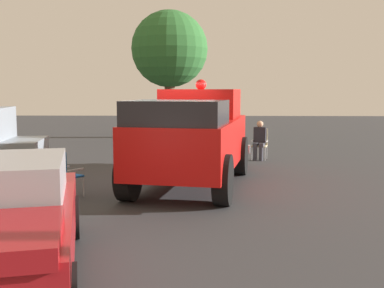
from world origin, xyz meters
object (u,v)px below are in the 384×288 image
vintage_fire_truck (194,136)px  spectator_seated (259,139)px  lawn_chair_near_truck (260,142)px  oak_tree_left (170,50)px  lawn_chair_by_car (64,171)px

vintage_fire_truck → spectator_seated: size_ratio=4.83×
vintage_fire_truck → lawn_chair_near_truck: size_ratio=6.11×
lawn_chair_near_truck → oak_tree_left: bearing=-63.2°
lawn_chair_near_truck → oak_tree_left: 8.73m
vintage_fire_truck → lawn_chair_near_truck: vintage_fire_truck is taller
vintage_fire_truck → lawn_chair_near_truck: 4.76m
oak_tree_left → lawn_chair_by_car: bearing=84.3°
lawn_chair_by_car → spectator_seated: spectator_seated is taller
spectator_seated → oak_tree_left: oak_tree_left is taller
vintage_fire_truck → lawn_chair_by_car: vintage_fire_truck is taller
oak_tree_left → lawn_chair_near_truck: bearing=116.8°
vintage_fire_truck → oak_tree_left: bearing=-82.6°
lawn_chair_near_truck → spectator_seated: bearing=74.3°
lawn_chair_by_car → oak_tree_left: (-1.29, -12.90, 3.64)m
vintage_fire_truck → lawn_chair_by_car: size_ratio=6.11×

